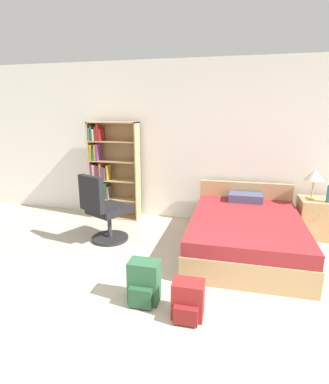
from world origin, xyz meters
The scene contains 9 objects.
ground_plane centered at (0.00, 0.00, 0.00)m, with size 14.00×14.00×0.00m, color #BCB29E.
wall_back centered at (0.00, 3.23, 1.30)m, with size 9.00×0.06×2.60m.
bookshelf centered at (-1.72, 2.98, 0.79)m, with size 0.85×0.27×1.64m.
bed centered at (0.56, 2.20, 0.25)m, with size 1.42×1.97×0.72m.
office_chair centered at (-1.37, 1.97, 0.45)m, with size 0.66×0.71×0.99m.
nightstand centered at (1.56, 2.86, 0.29)m, with size 0.45×0.49×0.57m.
table_lamp centered at (1.50, 2.89, 0.91)m, with size 0.27×0.27×0.43m.
backpack_red centered at (0.03, 0.62, 0.17)m, with size 0.28×0.27×0.35m.
backpack_green centered at (-0.42, 0.75, 0.20)m, with size 0.29×0.26×0.43m.
Camera 1 is at (0.36, -1.70, 1.81)m, focal length 28.00 mm.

